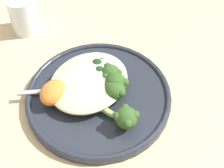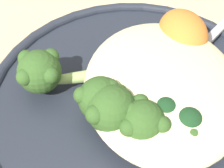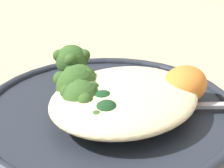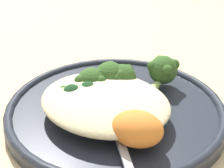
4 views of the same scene
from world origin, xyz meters
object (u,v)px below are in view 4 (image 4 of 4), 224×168
Objects in this scene: broccoli_stalk_3 at (95,86)px; broccoli_stalk_1 at (123,84)px; quinoa_mound at (106,102)px; spoon at (118,134)px; broccoli_stalk_2 at (112,81)px; broccoli_stalk_4 at (87,101)px; sweet_potato_chunk_1 at (137,129)px; kale_tuft at (80,94)px; broccoli_stalk_0 at (161,73)px; sweet_potato_chunk_0 at (126,111)px; plate at (115,109)px.

broccoli_stalk_1 is at bearing -123.17° from broccoli_stalk_3.
quinoa_mound is 1.68× the size of spoon.
broccoli_stalk_4 is (0.01, 0.05, -0.01)m from broccoli_stalk_2.
kale_tuft is at bearing -15.59° from sweet_potato_chunk_1.
quinoa_mound is 1.30× the size of broccoli_stalk_0.
sweet_potato_chunk_1 reaches higher than quinoa_mound.
broccoli_stalk_3 is 0.07m from sweet_potato_chunk_0.
spoon is (-0.04, 0.06, 0.01)m from plate.
sweet_potato_chunk_0 is (-0.06, 0.02, -0.00)m from broccoli_stalk_3.
broccoli_stalk_4 is (-0.01, 0.03, -0.01)m from broccoli_stalk_3.
broccoli_stalk_1 is (0.03, 0.05, -0.00)m from broccoli_stalk_0.
sweet_potato_chunk_1 reaches higher than broccoli_stalk_4.
plate is 2.24× the size of broccoli_stalk_0.
broccoli_stalk_2 is 0.05m from broccoli_stalk_4.
broccoli_stalk_2 reaches higher than kale_tuft.
sweet_potato_chunk_0 is 0.48× the size of spoon.
broccoli_stalk_3 is at bearing 8.36° from plate.
broccoli_stalk_1 and sweet_potato_chunk_1 have the same top height.
broccoli_stalk_3 reaches higher than plate.
kale_tuft reaches higher than spoon.
broccoli_stalk_4 is (0.02, 0.03, 0.02)m from plate.
quinoa_mound is at bearing -175.93° from kale_tuft.
broccoli_stalk_2 is 0.90× the size of broccoli_stalk_3.
sweet_potato_chunk_1 is at bearing 179.46° from broccoli_stalk_1.
quinoa_mound is 0.03m from sweet_potato_chunk_0.
plate is 0.05m from sweet_potato_chunk_0.
kale_tuft is (0.02, 0.05, -0.00)m from broccoli_stalk_2.
broccoli_stalk_0 is 1.12× the size of broccoli_stalk_4.
kale_tuft is 0.48× the size of spoon.
sweet_potato_chunk_0 is 0.04m from spoon.
broccoli_stalk_3 is at bearing -88.26° from broccoli_stalk_4.
broccoli_stalk_3 is 0.11m from sweet_potato_chunk_1.
broccoli_stalk_1 is 0.73× the size of broccoli_stalk_4.
broccoli_stalk_0 is at bearing -86.21° from sweet_potato_chunk_0.
broccoli_stalk_1 is 0.84× the size of spoon.
broccoli_stalk_4 is at bearing 118.39° from broccoli_stalk_2.
broccoli_stalk_4 is 0.02m from kale_tuft.
kale_tuft is 0.09m from spoon.
sweet_potato_chunk_1 is at bearing 153.45° from quinoa_mound.
broccoli_stalk_1 and broccoli_stalk_3 have the same top height.
broccoli_stalk_0 reaches higher than quinoa_mound.
broccoli_stalk_0 is 2.20× the size of sweet_potato_chunk_1.
plate is at bearing -159.54° from broccoli_stalk_3.
broccoli_stalk_2 is 1.73× the size of sweet_potato_chunk_1.
kale_tuft is (0.04, 0.03, 0.03)m from plate.
quinoa_mound is at bearing -3.25° from sweet_potato_chunk_0.
broccoli_stalk_2 reaches higher than broccoli_stalk_4.
sweet_potato_chunk_0 is at bearing -41.70° from sweet_potato_chunk_1.
broccoli_stalk_0 is 1.14× the size of broccoli_stalk_3.
quinoa_mound is at bearing 177.91° from broccoli_stalk_4.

